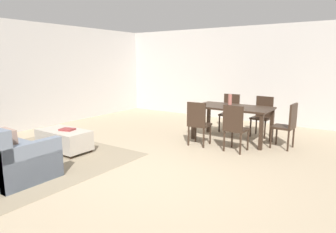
% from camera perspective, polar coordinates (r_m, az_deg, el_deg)
% --- Properties ---
extents(ground_plane, '(10.80, 10.80, 0.00)m').
position_cam_1_polar(ground_plane, '(4.67, -3.55, -11.24)').
color(ground_plane, tan).
extents(wall_back, '(9.00, 0.12, 2.70)m').
position_cam_1_polar(wall_back, '(8.83, 16.87, 7.72)').
color(wall_back, beige).
rests_on(wall_back, ground_plane).
extents(wall_left, '(0.12, 11.00, 2.70)m').
position_cam_1_polar(wall_left, '(8.18, -27.22, 6.79)').
color(wall_left, beige).
rests_on(wall_left, ground_plane).
extents(area_rug, '(3.00, 2.80, 0.01)m').
position_cam_1_polar(area_rug, '(5.87, -24.24, -7.51)').
color(area_rug, gray).
rests_on(area_rug, ground_plane).
extents(ottoman_table, '(1.07, 0.57, 0.43)m').
position_cam_1_polar(ottoman_table, '(6.11, -19.34, -4.13)').
color(ottoman_table, '#B7AD9E').
rests_on(ottoman_table, ground_plane).
extents(dining_table, '(1.64, 0.88, 0.76)m').
position_cam_1_polar(dining_table, '(6.64, 12.29, 1.12)').
color(dining_table, '#332319').
rests_on(dining_table, ground_plane).
extents(dining_chair_near_left, '(0.42, 0.42, 0.92)m').
position_cam_1_polar(dining_chair_near_left, '(6.11, 5.80, -0.91)').
color(dining_chair_near_left, '#332319').
rests_on(dining_chair_near_left, ground_plane).
extents(dining_chair_near_right, '(0.43, 0.43, 0.92)m').
position_cam_1_polar(dining_chair_near_right, '(5.81, 12.72, -1.72)').
color(dining_chair_near_right, '#332319').
rests_on(dining_chair_near_right, ground_plane).
extents(dining_chair_far_left, '(0.42, 0.42, 0.92)m').
position_cam_1_polar(dining_chair_far_left, '(7.55, 11.83, 1.16)').
color(dining_chair_far_left, '#332319').
rests_on(dining_chair_far_left, ground_plane).
extents(dining_chair_far_right, '(0.43, 0.43, 0.92)m').
position_cam_1_polar(dining_chair_far_right, '(7.25, 17.72, 0.49)').
color(dining_chair_far_right, '#332319').
rests_on(dining_chair_far_right, ground_plane).
extents(dining_chair_head_east, '(0.43, 0.43, 0.92)m').
position_cam_1_polar(dining_chair_head_east, '(6.34, 21.99, -1.21)').
color(dining_chair_head_east, '#332319').
rests_on(dining_chair_head_east, ground_plane).
extents(vase_centerpiece, '(0.08, 0.08, 0.26)m').
position_cam_1_polar(vase_centerpiece, '(6.66, 11.82, 3.10)').
color(vase_centerpiece, '#B26659').
rests_on(vase_centerpiece, dining_table).
extents(book_on_ottoman, '(0.30, 0.26, 0.03)m').
position_cam_1_polar(book_on_ottoman, '(6.02, -18.80, -2.37)').
color(book_on_ottoman, maroon).
rests_on(book_on_ottoman, ottoman_table).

